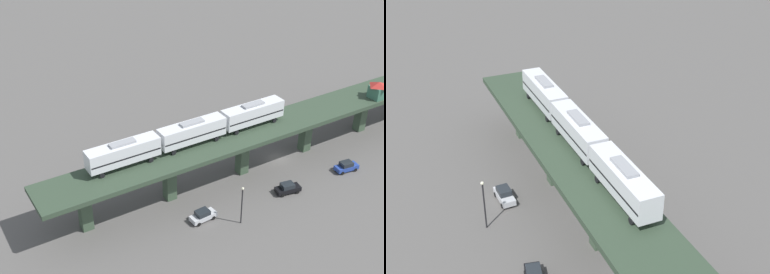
# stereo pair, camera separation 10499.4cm
# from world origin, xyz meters

# --- Properties ---
(ground_plane) EXTENTS (400.00, 400.00, 0.00)m
(ground_plane) POSITION_xyz_m (0.00, 0.00, 0.00)
(ground_plane) COLOR #514F4C
(elevated_viaduct) EXTENTS (16.11, 92.38, 8.20)m
(elevated_viaduct) POSITION_xyz_m (0.02, -0.19, 7.03)
(elevated_viaduct) COLOR #2C3D2C
(elevated_viaduct) RESTS_ON ground
(subway_train) EXTENTS (5.94, 37.30, 4.45)m
(subway_train) POSITION_xyz_m (0.14, -18.31, 10.74)
(subway_train) COLOR silver
(subway_train) RESTS_ON elevated_viaduct
(signal_hut) EXTENTS (3.48, 3.48, 3.40)m
(signal_hut) POSITION_xyz_m (0.52, 22.34, 10.00)
(signal_hut) COLOR #33604C
(signal_hut) RESTS_ON elevated_viaduct
(street_car_silver) EXTENTS (2.41, 4.60, 1.89)m
(street_car_silver) POSITION_xyz_m (9.72, -21.15, 0.94)
(street_car_silver) COLOR #B7BABF
(street_car_silver) RESTS_ON ground
(street_car_blue) EXTENTS (2.17, 4.50, 1.89)m
(street_car_blue) POSITION_xyz_m (8.96, 8.86, 0.94)
(street_car_blue) COLOR #233D93
(street_car_blue) RESTS_ON ground
(street_car_black) EXTENTS (2.33, 4.57, 1.89)m
(street_car_black) POSITION_xyz_m (9.70, -4.68, 0.94)
(street_car_black) COLOR black
(street_car_black) RESTS_ON ground
(delivery_truck) EXTENTS (2.46, 7.23, 3.20)m
(delivery_truck) POSITION_xyz_m (-11.99, 23.10, 1.76)
(delivery_truck) COLOR #333338
(delivery_truck) RESTS_ON ground
(street_lamp) EXTENTS (0.44, 0.44, 6.94)m
(street_lamp) POSITION_xyz_m (13.06, -16.07, 4.11)
(street_lamp) COLOR black
(street_lamp) RESTS_ON ground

